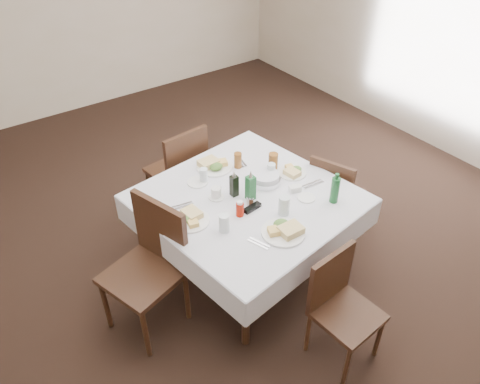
{
  "coord_description": "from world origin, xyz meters",
  "views": [
    {
      "loc": [
        -1.68,
        -2.47,
        2.92
      ],
      "look_at": [
        -0.03,
        -0.19,
        0.8
      ],
      "focal_mm": 35.0,
      "sensor_mm": 36.0,
      "label": 1
    }
  ],
  "objects": [
    {
      "name": "chair_north",
      "position": [
        -0.05,
        0.7,
        0.54
      ],
      "size": [
        0.49,
        0.49,
        0.94
      ],
      "color": "black",
      "rests_on": "ground"
    },
    {
      "name": "water_s",
      "position": [
        0.1,
        -0.54,
        0.84
      ],
      "size": [
        0.08,
        0.08,
        0.15
      ],
      "color": "silver",
      "rests_on": "dining_table"
    },
    {
      "name": "oil_cruet_dark",
      "position": [
        -0.06,
        -0.16,
        0.86
      ],
      "size": [
        0.05,
        0.05,
        0.22
      ],
      "color": "black",
      "rests_on": "dining_table"
    },
    {
      "name": "coffee_mug",
      "position": [
        -0.19,
        -0.1,
        0.8
      ],
      "size": [
        0.13,
        0.12,
        0.09
      ],
      "color": "white",
      "rests_on": "dining_table"
    },
    {
      "name": "water_e",
      "position": [
        0.31,
        -0.13,
        0.82
      ],
      "size": [
        0.07,
        0.07,
        0.12
      ],
      "color": "silver",
      "rests_on": "dining_table"
    },
    {
      "name": "ketchup_bottle",
      "position": [
        -0.17,
        -0.37,
        0.82
      ],
      "size": [
        0.06,
        0.06,
        0.12
      ],
      "color": "#A51404",
      "rests_on": "dining_table"
    },
    {
      "name": "bread_basket",
      "position": [
        0.23,
        -0.16,
        0.8
      ],
      "size": [
        0.24,
        0.24,
        0.08
      ],
      "color": "silver",
      "rests_on": "dining_table"
    },
    {
      "name": "meal_east",
      "position": [
        0.49,
        -0.2,
        0.78
      ],
      "size": [
        0.23,
        0.23,
        0.05
      ],
      "color": "white",
      "rests_on": "dining_table"
    },
    {
      "name": "sunglasses",
      "position": [
        -0.05,
        -0.37,
        0.78
      ],
      "size": [
        0.15,
        0.06,
        0.03
      ],
      "color": "black",
      "rests_on": "dining_table"
    },
    {
      "name": "chair_south",
      "position": [
        0.05,
        -1.2,
        0.48
      ],
      "size": [
        0.42,
        0.42,
        0.84
      ],
      "color": "black",
      "rests_on": "ground"
    },
    {
      "name": "side_plate_a",
      "position": [
        -0.2,
        0.14,
        0.77
      ],
      "size": [
        0.17,
        0.17,
        0.01
      ],
      "color": "white",
      "rests_on": "dining_table"
    },
    {
      "name": "green_bottle",
      "position": [
        0.49,
        -0.65,
        0.87
      ],
      "size": [
        0.06,
        0.06,
        0.25
      ],
      "color": "#1C602C",
      "rests_on": "dining_table"
    },
    {
      "name": "side_plate_b",
      "position": [
        0.36,
        -0.51,
        0.77
      ],
      "size": [
        0.14,
        0.14,
        0.01
      ],
      "color": "white",
      "rests_on": "dining_table"
    },
    {
      "name": "chair_west",
      "position": [
        -0.82,
        -0.22,
        0.58
      ],
      "size": [
        0.6,
        0.6,
        1.01
      ],
      "color": "black",
      "rests_on": "ground"
    },
    {
      "name": "chair_east",
      "position": [
        0.87,
        -0.32,
        0.48
      ],
      "size": [
        0.51,
        0.51,
        0.84
      ],
      "color": "black",
      "rests_on": "ground"
    },
    {
      "name": "water_n",
      "position": [
        -0.16,
        0.13,
        0.82
      ],
      "size": [
        0.06,
        0.06,
        0.12
      ],
      "color": "silver",
      "rests_on": "dining_table"
    },
    {
      "name": "iced_tea_a",
      "position": [
        0.18,
        0.14,
        0.83
      ],
      "size": [
        0.06,
        0.06,
        0.13
      ],
      "color": "brown",
      "rests_on": "dining_table"
    },
    {
      "name": "room_shell",
      "position": [
        0.0,
        0.0,
        1.71
      ],
      "size": [
        6.04,
        7.04,
        2.8
      ],
      "color": "#C3B193",
      "rests_on": "ground"
    },
    {
      "name": "meal_north",
      "position": [
        0.01,
        0.25,
        0.79
      ],
      "size": [
        0.3,
        0.3,
        0.07
      ],
      "color": "white",
      "rests_on": "dining_table"
    },
    {
      "name": "cutlery_n",
      "position": [
        0.25,
        0.18,
        0.77
      ],
      "size": [
        0.08,
        0.17,
        0.01
      ],
      "color": "silver",
      "rests_on": "dining_table"
    },
    {
      "name": "ground_plane",
      "position": [
        0.0,
        0.0,
        0.0
      ],
      "size": [
        7.0,
        7.0,
        0.0
      ],
      "primitive_type": "plane",
      "color": "black"
    },
    {
      "name": "meal_west",
      "position": [
        -0.49,
        -0.22,
        0.78
      ],
      "size": [
        0.27,
        0.27,
        0.06
      ],
      "color": "white",
      "rests_on": "dining_table"
    },
    {
      "name": "cutlery_e",
      "position": [
        0.51,
        -0.41,
        0.77
      ],
      "size": [
        0.19,
        0.06,
        0.01
      ],
      "color": "silver",
      "rests_on": "dining_table"
    },
    {
      "name": "sugar_caddy",
      "position": [
        0.35,
        -0.39,
        0.79
      ],
      "size": [
        0.1,
        0.08,
        0.05
      ],
      "color": "white",
      "rests_on": "dining_table"
    },
    {
      "name": "pepper_shaker",
      "position": [
        -0.03,
        -0.33,
        0.8
      ],
      "size": [
        0.03,
        0.03,
        0.07
      ],
      "color": "#432B1A",
      "rests_on": "dining_table"
    },
    {
      "name": "salt_shaker",
      "position": [
        -0.04,
        -0.31,
        0.8
      ],
      "size": [
        0.03,
        0.03,
        0.07
      ],
      "color": "white",
      "rests_on": "dining_table"
    },
    {
      "name": "meal_south",
      "position": [
        -0.03,
        -0.71,
        0.79
      ],
      "size": [
        0.3,
        0.3,
        0.07
      ],
      "color": "white",
      "rests_on": "dining_table"
    },
    {
      "name": "cutlery_s",
      "position": [
        -0.24,
        -0.69,
        0.77
      ],
      "size": [
        0.09,
        0.17,
        0.01
      ],
      "color": "silver",
      "rests_on": "dining_table"
    },
    {
      "name": "oil_cruet_green",
      "position": [
        0.01,
        -0.26,
        0.87
      ],
      "size": [
        0.06,
        0.06,
        0.25
      ],
      "color": "#1C602C",
      "rests_on": "dining_table"
    },
    {
      "name": "iced_tea_b",
      "position": [
        0.38,
        -0.07,
        0.84
      ],
      "size": [
        0.08,
        0.08,
        0.16
      ],
      "color": "brown",
      "rests_on": "dining_table"
    },
    {
      "name": "cutlery_w",
      "position": [
        -0.46,
        -0.04,
        0.77
      ],
      "size": [
        0.19,
        0.08,
        0.01
      ],
      "color": "silver",
      "rests_on": "dining_table"
    },
    {
      "name": "dining_table",
      "position": [
        0.0,
        -0.24,
        0.69
      ],
      "size": [
        1.63,
        1.63,
        0.76
      ],
      "color": "black",
      "rests_on": "ground"
    },
    {
      "name": "water_w",
      "position": [
        -0.35,
        -0.45,
        0.83
      ],
      "size": [
        0.07,
        0.07,
        0.13
      ],
      "color": "silver",
      "rests_on": "dining_table"
    }
  ]
}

